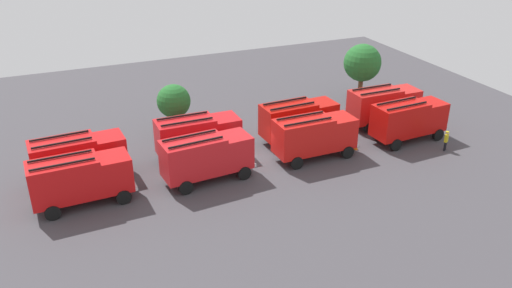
{
  "coord_description": "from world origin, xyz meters",
  "views": [
    {
      "loc": [
        -15.65,
        -36.76,
        20.45
      ],
      "look_at": [
        0.0,
        0.0,
        1.4
      ],
      "focal_mm": 36.9,
      "sensor_mm": 36.0,
      "label": 1
    }
  ],
  "objects_px": {
    "fire_truck_5": "(198,135)",
    "traffic_cone_0": "(355,146)",
    "fire_truck_4": "(78,156)",
    "tree_1": "(362,63)",
    "fire_truck_0": "(80,178)",
    "fire_truck_2": "(314,135)",
    "firefighter_1": "(39,165)",
    "fire_truck_1": "(206,156)",
    "tree_0": "(174,101)",
    "fire_truck_6": "(299,119)",
    "fire_truck_3": "(409,119)",
    "fire_truck_7": "(384,104)",
    "firefighter_0": "(446,140)"
  },
  "relations": [
    {
      "from": "fire_truck_1",
      "to": "firefighter_0",
      "type": "distance_m",
      "value": 21.18
    },
    {
      "from": "fire_truck_6",
      "to": "fire_truck_7",
      "type": "relative_size",
      "value": 1.01
    },
    {
      "from": "fire_truck_5",
      "to": "fire_truck_0",
      "type": "bearing_deg",
      "value": -159.51
    },
    {
      "from": "fire_truck_4",
      "to": "firefighter_1",
      "type": "bearing_deg",
      "value": 141.56
    },
    {
      "from": "fire_truck_3",
      "to": "firefighter_1",
      "type": "height_order",
      "value": "fire_truck_3"
    },
    {
      "from": "fire_truck_0",
      "to": "tree_0",
      "type": "relative_size",
      "value": 1.52
    },
    {
      "from": "tree_0",
      "to": "fire_truck_5",
      "type": "bearing_deg",
      "value": -85.39
    },
    {
      "from": "fire_truck_5",
      "to": "traffic_cone_0",
      "type": "xyz_separation_m",
      "value": [
        13.24,
        -3.78,
        -1.83
      ]
    },
    {
      "from": "fire_truck_3",
      "to": "fire_truck_4",
      "type": "relative_size",
      "value": 1.0
    },
    {
      "from": "firefighter_1",
      "to": "fire_truck_2",
      "type": "bearing_deg",
      "value": -43.64
    },
    {
      "from": "fire_truck_3",
      "to": "fire_truck_7",
      "type": "xyz_separation_m",
      "value": [
        0.06,
        3.89,
        0.0
      ]
    },
    {
      "from": "fire_truck_4",
      "to": "fire_truck_2",
      "type": "bearing_deg",
      "value": -14.35
    },
    {
      "from": "firefighter_0",
      "to": "traffic_cone_0",
      "type": "xyz_separation_m",
      "value": [
        -7.13,
        3.28,
        -0.7
      ]
    },
    {
      "from": "firefighter_1",
      "to": "tree_1",
      "type": "bearing_deg",
      "value": -20.75
    },
    {
      "from": "fire_truck_5",
      "to": "fire_truck_6",
      "type": "bearing_deg",
      "value": -1.43
    },
    {
      "from": "fire_truck_5",
      "to": "firefighter_0",
      "type": "distance_m",
      "value": 21.59
    },
    {
      "from": "fire_truck_6",
      "to": "tree_1",
      "type": "distance_m",
      "value": 13.15
    },
    {
      "from": "fire_truck_4",
      "to": "fire_truck_6",
      "type": "bearing_deg",
      "value": -3.39
    },
    {
      "from": "fire_truck_0",
      "to": "fire_truck_2",
      "type": "height_order",
      "value": "same"
    },
    {
      "from": "fire_truck_5",
      "to": "tree_0",
      "type": "xyz_separation_m",
      "value": [
        -0.46,
        5.76,
        1.08
      ]
    },
    {
      "from": "fire_truck_0",
      "to": "firefighter_1",
      "type": "height_order",
      "value": "fire_truck_0"
    },
    {
      "from": "fire_truck_6",
      "to": "traffic_cone_0",
      "type": "xyz_separation_m",
      "value": [
        3.85,
        -3.61,
        -1.83
      ]
    },
    {
      "from": "fire_truck_0",
      "to": "fire_truck_4",
      "type": "xyz_separation_m",
      "value": [
        0.24,
        3.62,
        0.0
      ]
    },
    {
      "from": "fire_truck_6",
      "to": "tree_1",
      "type": "height_order",
      "value": "tree_1"
    },
    {
      "from": "fire_truck_2",
      "to": "firefighter_1",
      "type": "relative_size",
      "value": 4.11
    },
    {
      "from": "fire_truck_2",
      "to": "traffic_cone_0",
      "type": "height_order",
      "value": "fire_truck_2"
    },
    {
      "from": "fire_truck_0",
      "to": "fire_truck_4",
      "type": "relative_size",
      "value": 0.99
    },
    {
      "from": "fire_truck_0",
      "to": "fire_truck_4",
      "type": "height_order",
      "value": "same"
    },
    {
      "from": "fire_truck_4",
      "to": "tree_1",
      "type": "xyz_separation_m",
      "value": [
        30.14,
        6.79,
        2.01
      ]
    },
    {
      "from": "fire_truck_4",
      "to": "firefighter_1",
      "type": "distance_m",
      "value": 3.78
    },
    {
      "from": "fire_truck_1",
      "to": "tree_1",
      "type": "xyz_separation_m",
      "value": [
        21.01,
        10.59,
        2.01
      ]
    },
    {
      "from": "fire_truck_2",
      "to": "fire_truck_7",
      "type": "relative_size",
      "value": 1.0
    },
    {
      "from": "tree_1",
      "to": "firefighter_1",
      "type": "bearing_deg",
      "value": -171.87
    },
    {
      "from": "firefighter_0",
      "to": "fire_truck_3",
      "type": "bearing_deg",
      "value": 1.24
    },
    {
      "from": "fire_truck_1",
      "to": "fire_truck_7",
      "type": "relative_size",
      "value": 1.02
    },
    {
      "from": "firefighter_0",
      "to": "firefighter_1",
      "type": "relative_size",
      "value": 1.03
    },
    {
      "from": "fire_truck_6",
      "to": "tree_0",
      "type": "xyz_separation_m",
      "value": [
        -9.86,
        5.93,
        1.08
      ]
    },
    {
      "from": "firefighter_1",
      "to": "tree_0",
      "type": "relative_size",
      "value": 0.37
    },
    {
      "from": "fire_truck_0",
      "to": "fire_truck_5",
      "type": "distance_m",
      "value": 10.62
    },
    {
      "from": "fire_truck_5",
      "to": "firefighter_1",
      "type": "distance_m",
      "value": 12.82
    },
    {
      "from": "fire_truck_4",
      "to": "tree_0",
      "type": "bearing_deg",
      "value": 29.37
    },
    {
      "from": "traffic_cone_0",
      "to": "fire_truck_1",
      "type": "bearing_deg",
      "value": -179.3
    },
    {
      "from": "fire_truck_6",
      "to": "tree_0",
      "type": "height_order",
      "value": "tree_0"
    },
    {
      "from": "fire_truck_2",
      "to": "firefighter_0",
      "type": "bearing_deg",
      "value": -16.72
    },
    {
      "from": "fire_truck_6",
      "to": "traffic_cone_0",
      "type": "bearing_deg",
      "value": -45.71
    },
    {
      "from": "tree_1",
      "to": "fire_truck_3",
      "type": "bearing_deg",
      "value": -100.2
    },
    {
      "from": "fire_truck_1",
      "to": "tree_0",
      "type": "bearing_deg",
      "value": 84.96
    },
    {
      "from": "fire_truck_2",
      "to": "firefighter_1",
      "type": "xyz_separation_m",
      "value": [
        -21.64,
        5.7,
        -1.16
      ]
    },
    {
      "from": "fire_truck_0",
      "to": "firefighter_1",
      "type": "relative_size",
      "value": 4.15
    },
    {
      "from": "fire_truck_2",
      "to": "tree_1",
      "type": "bearing_deg",
      "value": 41.69
    }
  ]
}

